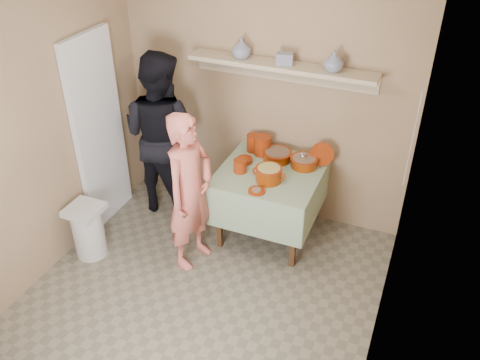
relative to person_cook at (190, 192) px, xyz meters
The scene contains 22 objects.
ground 1.05m from the person_cook, 65.43° to the right, with size 3.50×3.50×0.00m, color #736C5A.
tile_panel 1.23m from the person_cook, 165.16° to the left, with size 0.06×0.70×2.00m, color silver.
plate_stack_a 0.99m from the person_cook, 75.77° to the left, with size 0.14×0.14×0.18m, color maroon.
plate_stack_b 0.99m from the person_cook, 69.00° to the left, with size 0.17×0.17×0.20m, color maroon.
bowl_stack 0.59m from the person_cook, 62.21° to the left, with size 0.13×0.13×0.13m, color maroon.
empty_bowl 0.74m from the person_cook, 70.44° to the left, with size 0.16×0.16×0.05m, color maroon.
propped_lid 1.35m from the person_cook, 44.24° to the left, with size 0.24×0.24×0.02m, color maroon.
vase_right 1.73m from the person_cook, 44.65° to the left, with size 0.18×0.18×0.18m, color navy.
vase_left 1.43m from the person_cook, 84.32° to the left, with size 0.18×0.18×0.19m, color navy.
ceramic_box 1.49m from the person_cook, 61.47° to the left, with size 0.15×0.11×0.11m, color navy.
person_cook is the anchor object (origin of this frame).
person_helper 0.99m from the person_cook, 134.71° to the left, with size 0.87×0.67×1.78m, color black.
room_shell 1.09m from the person_cook, 65.43° to the right, with size 3.04×3.54×2.62m.
serving_table 0.85m from the person_cook, 49.66° to the left, with size 0.97×0.97×0.76m.
cazuela_meat_a 1.02m from the person_cook, 58.50° to the left, with size 0.30×0.30×0.10m.
cazuela_meat_b 1.18m from the person_cook, 46.09° to the left, with size 0.28×0.28×0.10m.
ladle 1.18m from the person_cook, 46.93° to the left, with size 0.08×0.26×0.19m.
cazuela_rice 0.75m from the person_cook, 38.89° to the left, with size 0.33×0.25×0.14m.
front_plate 0.60m from the person_cook, 25.10° to the left, with size 0.16×0.16×0.03m.
wall_shelf 1.44m from the person_cook, 64.01° to the left, with size 1.80×0.25×0.21m.
trash_bin 1.13m from the person_cook, 161.31° to the right, with size 0.32×0.32×0.56m.
electrical_cord 2.01m from the person_cook, 25.46° to the left, with size 0.01×0.05×0.90m.
Camera 1 is at (1.57, -2.69, 3.35)m, focal length 38.00 mm.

